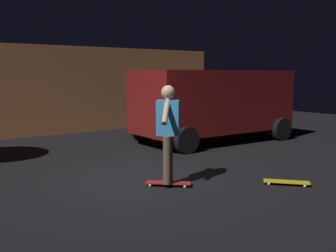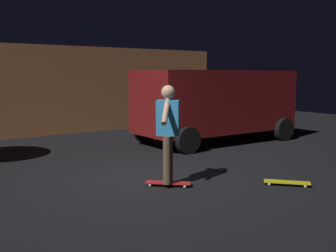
{
  "view_description": "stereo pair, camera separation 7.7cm",
  "coord_description": "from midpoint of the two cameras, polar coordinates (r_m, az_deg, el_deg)",
  "views": [
    {
      "loc": [
        -3.98,
        -6.02,
        1.92
      ],
      "look_at": [
        0.08,
        -0.51,
        1.05
      ],
      "focal_mm": 43.48,
      "sensor_mm": 36.0,
      "label": 1
    },
    {
      "loc": [
        -3.92,
        -6.06,
        1.92
      ],
      "look_at": [
        0.08,
        -0.51,
        1.05
      ],
      "focal_mm": 43.48,
      "sensor_mm": 36.0,
      "label": 2
    }
  ],
  "objects": [
    {
      "name": "skateboard_spare",
      "position": [
        7.44,
        15.99,
        -7.56
      ],
      "size": [
        0.66,
        0.72,
        0.07
      ],
      "color": "gold",
      "rests_on": "ground_plane"
    },
    {
      "name": "skater",
      "position": [
        6.9,
        -0.32,
        -0.11
      ],
      "size": [
        0.75,
        0.77,
        1.67
      ],
      "color": "brown",
      "rests_on": "skateboard_ridden"
    },
    {
      "name": "ground_plane",
      "position": [
        7.47,
        -3.13,
        -7.66
      ],
      "size": [
        28.0,
        28.0,
        0.0
      ],
      "primitive_type": "plane",
      "color": "black"
    },
    {
      "name": "low_building",
      "position": [
        15.3,
        -16.92,
        5.06
      ],
      "size": [
        11.7,
        3.84,
        2.83
      ],
      "color": "#C67A47",
      "rests_on": "ground_plane"
    },
    {
      "name": "parked_van",
      "position": [
        11.67,
        6.3,
        3.48
      ],
      "size": [
        4.65,
        2.3,
        2.03
      ],
      "color": "maroon",
      "rests_on": "ground_plane"
    },
    {
      "name": "skateboard_ridden",
      "position": [
        7.09,
        -0.31,
        -8.0
      ],
      "size": [
        0.7,
        0.69,
        0.07
      ],
      "color": "#AD1E23",
      "rests_on": "ground_plane"
    }
  ]
}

